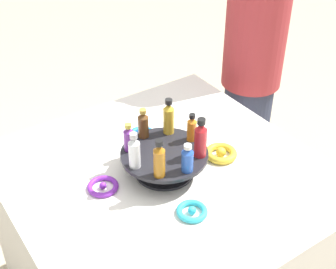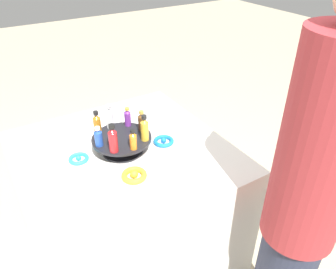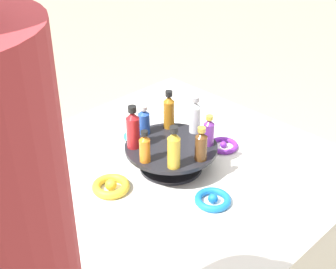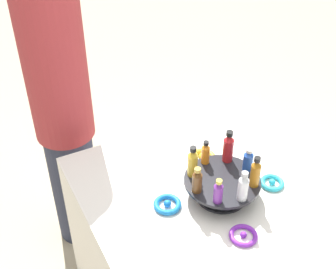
% 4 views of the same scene
% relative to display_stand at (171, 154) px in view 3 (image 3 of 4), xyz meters
% --- Properties ---
extents(party_table, '(1.00, 1.00, 0.75)m').
position_rel_display_stand_xyz_m(party_table, '(0.00, 0.00, -0.43)').
color(party_table, silver).
rests_on(party_table, ground_plane).
extents(display_stand, '(0.29, 0.29, 0.08)m').
position_rel_display_stand_xyz_m(display_stand, '(0.00, 0.00, 0.00)').
color(display_stand, black).
rests_on(display_stand, party_table).
extents(bottle_clear, '(0.04, 0.04, 0.12)m').
position_rel_display_stand_xyz_m(bottle_clear, '(0.11, 0.01, 0.09)').
color(bottle_clear, silver).
rests_on(bottle_clear, display_stand).
extents(bottle_amber, '(0.04, 0.04, 0.13)m').
position_rel_display_stand_xyz_m(bottle_amber, '(0.08, 0.09, 0.09)').
color(bottle_amber, '#AD6B19').
rests_on(bottle_amber, display_stand).
extents(bottle_blue, '(0.04, 0.04, 0.10)m').
position_rel_display_stand_xyz_m(bottle_blue, '(-0.01, 0.11, 0.08)').
color(bottle_blue, '#234CAD').
rests_on(bottle_blue, display_stand).
extents(bottle_red, '(0.04, 0.04, 0.14)m').
position_rel_display_stand_xyz_m(bottle_red, '(-0.09, 0.08, 0.09)').
color(bottle_red, '#B21E23').
rests_on(bottle_red, display_stand).
extents(bottle_orange, '(0.03, 0.03, 0.10)m').
position_rel_display_stand_xyz_m(bottle_orange, '(-0.11, -0.01, 0.08)').
color(bottle_orange, orange).
rests_on(bottle_orange, display_stand).
extents(bottle_gold, '(0.04, 0.04, 0.13)m').
position_rel_display_stand_xyz_m(bottle_gold, '(-0.08, -0.09, 0.09)').
color(bottle_gold, gold).
rests_on(bottle_gold, display_stand).
extents(bottle_brown, '(0.04, 0.04, 0.11)m').
position_rel_display_stand_xyz_m(bottle_brown, '(0.01, -0.11, 0.08)').
color(bottle_brown, brown).
rests_on(bottle_brown, display_stand).
extents(bottle_purple, '(0.03, 0.03, 0.10)m').
position_rel_display_stand_xyz_m(bottle_purple, '(0.09, -0.08, 0.08)').
color(bottle_purple, '#702D93').
rests_on(bottle_purple, display_stand).
extents(ribbon_bow_blue, '(0.10, 0.10, 0.03)m').
position_rel_display_stand_xyz_m(ribbon_bow_blue, '(-0.04, -0.21, -0.04)').
color(ribbon_bow_blue, blue).
rests_on(ribbon_bow_blue, party_table).
extents(ribbon_bow_purple, '(0.10, 0.10, 0.02)m').
position_rel_display_stand_xyz_m(ribbon_bow_purple, '(0.21, -0.04, -0.04)').
color(ribbon_bow_purple, purple).
rests_on(ribbon_bow_purple, party_table).
extents(ribbon_bow_teal, '(0.09, 0.09, 0.03)m').
position_rel_display_stand_xyz_m(ribbon_bow_teal, '(0.04, 0.21, -0.04)').
color(ribbon_bow_teal, '#2DB7CC').
rests_on(ribbon_bow_teal, party_table).
extents(ribbon_bow_gold, '(0.11, 0.11, 0.04)m').
position_rel_display_stand_xyz_m(ribbon_bow_gold, '(-0.21, 0.04, -0.04)').
color(ribbon_bow_gold, gold).
rests_on(ribbon_bow_gold, party_table).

